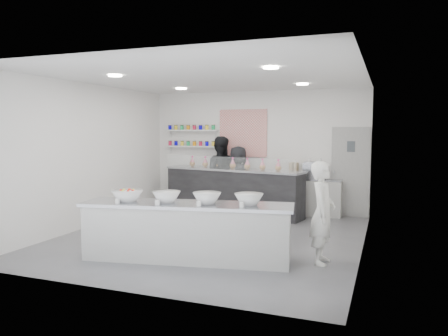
# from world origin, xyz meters

# --- Properties ---
(floor) EXTENTS (6.00, 6.00, 0.00)m
(floor) POSITION_xyz_m (0.00, 0.00, 0.00)
(floor) COLOR #515156
(floor) RESTS_ON ground
(ceiling) EXTENTS (6.00, 6.00, 0.00)m
(ceiling) POSITION_xyz_m (0.00, 0.00, 3.00)
(ceiling) COLOR white
(ceiling) RESTS_ON floor
(back_wall) EXTENTS (5.50, 0.00, 5.50)m
(back_wall) POSITION_xyz_m (0.00, 3.00, 1.50)
(back_wall) COLOR white
(back_wall) RESTS_ON floor
(left_wall) EXTENTS (0.00, 6.00, 6.00)m
(left_wall) POSITION_xyz_m (-2.75, 0.00, 1.50)
(left_wall) COLOR white
(left_wall) RESTS_ON floor
(right_wall) EXTENTS (0.00, 6.00, 6.00)m
(right_wall) POSITION_xyz_m (2.75, 0.00, 1.50)
(right_wall) COLOR white
(right_wall) RESTS_ON floor
(back_door) EXTENTS (0.88, 0.04, 2.10)m
(back_door) POSITION_xyz_m (2.30, 2.97, 1.05)
(back_door) COLOR #959592
(back_door) RESTS_ON floor
(pattern_panel) EXTENTS (1.25, 0.03, 1.20)m
(pattern_panel) POSITION_xyz_m (-0.35, 2.98, 1.95)
(pattern_panel) COLOR #DC4643
(pattern_panel) RESTS_ON back_wall
(jar_shelf_lower) EXTENTS (1.45, 0.22, 0.04)m
(jar_shelf_lower) POSITION_xyz_m (-1.75, 2.90, 1.60)
(jar_shelf_lower) COLOR silver
(jar_shelf_lower) RESTS_ON back_wall
(jar_shelf_upper) EXTENTS (1.45, 0.22, 0.04)m
(jar_shelf_upper) POSITION_xyz_m (-1.75, 2.90, 2.02)
(jar_shelf_upper) COLOR silver
(jar_shelf_upper) RESTS_ON back_wall
(preserve_jars) EXTENTS (1.45, 0.10, 0.56)m
(preserve_jars) POSITION_xyz_m (-1.75, 2.88, 1.88)
(preserve_jars) COLOR #C31A3E
(preserve_jars) RESTS_ON jar_shelf_lower
(downlight_0) EXTENTS (0.24, 0.24, 0.02)m
(downlight_0) POSITION_xyz_m (-1.40, -1.00, 2.98)
(downlight_0) COLOR white
(downlight_0) RESTS_ON ceiling
(downlight_1) EXTENTS (0.24, 0.24, 0.02)m
(downlight_1) POSITION_xyz_m (1.40, -1.00, 2.98)
(downlight_1) COLOR white
(downlight_1) RESTS_ON ceiling
(downlight_2) EXTENTS (0.24, 0.24, 0.02)m
(downlight_2) POSITION_xyz_m (-1.40, 1.60, 2.98)
(downlight_2) COLOR white
(downlight_2) RESTS_ON ceiling
(downlight_3) EXTENTS (0.24, 0.24, 0.02)m
(downlight_3) POSITION_xyz_m (1.40, 1.60, 2.98)
(downlight_3) COLOR white
(downlight_3) RESTS_ON ceiling
(prep_counter) EXTENTS (3.38, 1.34, 0.90)m
(prep_counter) POSITION_xyz_m (0.20, -1.48, 0.45)
(prep_counter) COLOR beige
(prep_counter) RESTS_ON floor
(back_bar) EXTENTS (3.62, 1.33, 1.10)m
(back_bar) POSITION_xyz_m (-0.39, 2.31, 0.55)
(back_bar) COLOR black
(back_bar) RESTS_ON floor
(sneeze_guard) EXTENTS (3.45, 0.69, 0.30)m
(sneeze_guard) POSITION_xyz_m (-0.45, 2.01, 1.26)
(sneeze_guard) COLOR white
(sneeze_guard) RESTS_ON back_bar
(espresso_ledge) EXTENTS (1.18, 0.37, 0.87)m
(espresso_ledge) POSITION_xyz_m (1.55, 2.78, 0.44)
(espresso_ledge) COLOR beige
(espresso_ledge) RESTS_ON floor
(espresso_machine) EXTENTS (0.51, 0.35, 0.39)m
(espresso_machine) POSITION_xyz_m (1.49, 2.78, 1.07)
(espresso_machine) COLOR #93969E
(espresso_machine) RESTS_ON espresso_ledge
(cup_stacks) EXTENTS (0.28, 0.24, 0.38)m
(cup_stacks) POSITION_xyz_m (1.00, 2.78, 1.06)
(cup_stacks) COLOR tan
(cup_stacks) RESTS_ON espresso_ledge
(prep_bowls) EXTENTS (2.45, 0.97, 0.18)m
(prep_bowls) POSITION_xyz_m (0.20, -1.48, 0.99)
(prep_bowls) COLOR white
(prep_bowls) RESTS_ON prep_counter
(label_cards) EXTENTS (2.01, 0.04, 0.07)m
(label_cards) POSITION_xyz_m (0.10, -2.02, 0.94)
(label_cards) COLOR white
(label_cards) RESTS_ON prep_counter
(cookie_bags) EXTENTS (2.53, 0.64, 0.27)m
(cookie_bags) POSITION_xyz_m (-0.39, 2.31, 1.24)
(cookie_bags) COLOR #D95E81
(cookie_bags) RESTS_ON back_bar
(woman_prep) EXTENTS (0.39, 0.58, 1.57)m
(woman_prep) POSITION_xyz_m (2.21, -0.91, 0.78)
(woman_prep) COLOR white
(woman_prep) RESTS_ON floor
(staff_left) EXTENTS (1.05, 0.90, 1.87)m
(staff_left) POSITION_xyz_m (-0.84, 2.60, 0.94)
(staff_left) COLOR black
(staff_left) RESTS_ON floor
(staff_right) EXTENTS (0.81, 0.54, 1.64)m
(staff_right) POSITION_xyz_m (-0.35, 2.60, 0.82)
(staff_right) COLOR black
(staff_right) RESTS_ON floor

